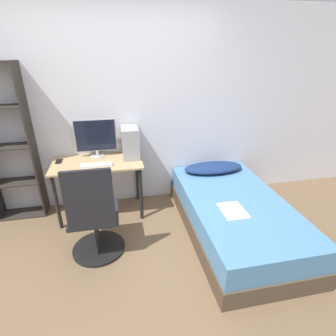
{
  "coord_description": "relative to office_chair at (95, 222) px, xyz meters",
  "views": [
    {
      "loc": [
        -0.03,
        -1.83,
        1.97
      ],
      "look_at": [
        0.51,
        0.79,
        0.75
      ],
      "focal_mm": 28.0,
      "sensor_mm": 36.0,
      "label": 1
    }
  ],
  "objects": [
    {
      "name": "pillow",
      "position": [
        1.54,
        0.82,
        0.1
      ],
      "size": [
        0.81,
        0.36,
        0.11
      ],
      "color": "navy",
      "rests_on": "bed"
    },
    {
      "name": "monitor",
      "position": [
        0.03,
        0.98,
        0.58
      ],
      "size": [
        0.51,
        0.17,
        0.47
      ],
      "color": "#B7B7BC",
      "rests_on": "desk"
    },
    {
      "name": "keyboard",
      "position": [
        0.03,
        0.67,
        0.33
      ],
      "size": [
        0.36,
        0.11,
        0.02
      ],
      "color": "silver",
      "rests_on": "desk"
    },
    {
      "name": "magazine",
      "position": [
        1.4,
        -0.14,
        0.05
      ],
      "size": [
        0.24,
        0.32,
        0.01
      ],
      "color": "silver",
      "rests_on": "bed"
    },
    {
      "name": "office_chair",
      "position": [
        0.0,
        0.0,
        0.0
      ],
      "size": [
        0.55,
        0.55,
        1.04
      ],
      "color": "black",
      "rests_on": "ground_plane"
    },
    {
      "name": "desk",
      "position": [
        0.03,
        0.79,
        0.21
      ],
      "size": [
        1.07,
        0.58,
        0.72
      ],
      "color": "tan",
      "rests_on": "ground_plane"
    },
    {
      "name": "ground_plane",
      "position": [
        0.32,
        -0.42,
        -0.4
      ],
      "size": [
        14.0,
        14.0,
        0.0
      ],
      "primitive_type": "plane",
      "color": "brown"
    },
    {
      "name": "phone",
      "position": [
        -0.43,
        0.88,
        0.33
      ],
      "size": [
        0.07,
        0.14,
        0.01
      ],
      "color": "black",
      "rests_on": "desk"
    },
    {
      "name": "pc_tower",
      "position": [
        0.44,
        0.88,
        0.51
      ],
      "size": [
        0.21,
        0.35,
        0.38
      ],
      "color": "#99999E",
      "rests_on": "desk"
    },
    {
      "name": "wall_back",
      "position": [
        0.32,
        1.1,
        0.85
      ],
      "size": [
        8.0,
        0.05,
        2.5
      ],
      "color": "silver",
      "rests_on": "ground_plane"
    },
    {
      "name": "bed",
      "position": [
        1.54,
        0.09,
        -0.18
      ],
      "size": [
        1.07,
        1.98,
        0.44
      ],
      "color": "#4C3D2D",
      "rests_on": "ground_plane"
    }
  ]
}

